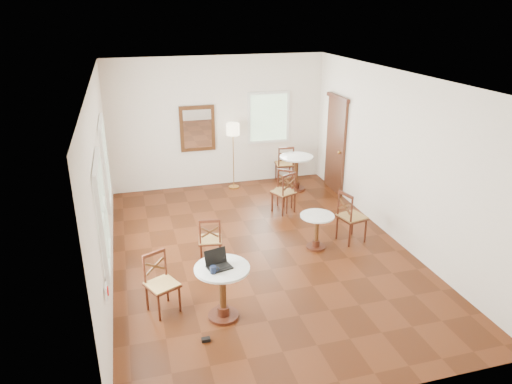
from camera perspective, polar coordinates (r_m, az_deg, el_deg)
The scene contains 17 objects.
ground at distance 8.38m, azimuth 0.56°, elevation -7.11°, with size 7.00×7.00×0.00m, color #4E210D.
room_shell at distance 7.88m, azimuth -0.37°, elevation 5.90°, with size 5.02×7.02×3.01m.
cafe_table_near at distance 6.52m, azimuth -4.05°, elevation -11.30°, with size 0.75×0.75×0.79m.
cafe_table_mid at distance 8.38m, azimuth 7.32°, elevation -4.28°, with size 0.60×0.60×0.63m.
cafe_table_back at distance 10.95m, azimuth 4.85°, elevation 2.77°, with size 0.77×0.77×0.81m.
chair_near_a at distance 7.88m, azimuth -5.55°, elevation -5.74°, with size 0.45×0.45×0.84m.
chair_near_b at distance 6.80m, azimuth -11.34°, elevation -10.75°, with size 0.53×0.53×0.87m.
chair_mid_a at distance 9.73m, azimuth 3.43°, elevation -0.04°, with size 0.53×0.53×0.88m.
chair_mid_b at distance 8.68m, azimuth 11.37°, elevation -2.94°, with size 0.53×0.53×0.97m.
chair_back_a at distance 11.42m, azimuth 3.47°, elevation 3.39°, with size 0.47×0.47×0.92m.
chair_back_b at distance 9.87m, azimuth 3.24°, elevation 0.16°, with size 0.54×0.54×0.84m.
floor_lamp at distance 10.81m, azimuth -2.80°, elevation 7.03°, with size 0.30×0.30×1.54m.
laptop at distance 6.36m, azimuth -4.63°, elevation -8.49°, with size 0.36×0.33×0.22m.
mouse at distance 6.46m, azimuth -5.40°, elevation -8.36°, with size 0.11×0.07×0.04m, color black.
navy_mug at distance 6.23m, azimuth -5.15°, elevation -9.29°, with size 0.12×0.08×0.10m.
water_glass at distance 6.46m, azimuth -3.94°, elevation -8.03°, with size 0.06×0.06×0.09m, color white.
power_adapter at distance 6.40m, azimuth -6.06°, elevation -17.26°, with size 0.11×0.07×0.04m, color black.
Camera 1 is at (-2.06, -7.05, 4.03)m, focal length 33.21 mm.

